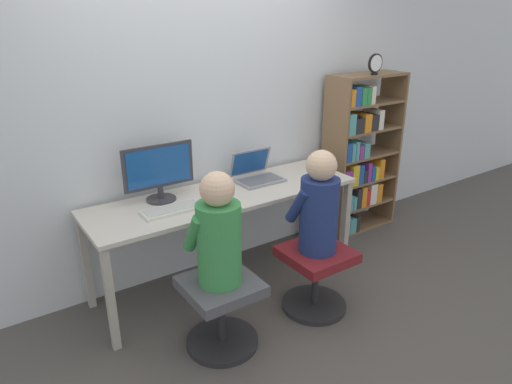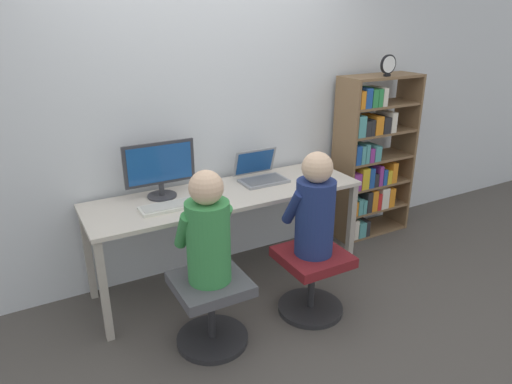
{
  "view_description": "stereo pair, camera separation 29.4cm",
  "coord_description": "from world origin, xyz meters",
  "px_view_note": "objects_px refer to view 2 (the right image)",
  "views": [
    {
      "loc": [
        -1.6,
        -2.44,
        2.02
      ],
      "look_at": [
        0.17,
        0.16,
        0.79
      ],
      "focal_mm": 32.0,
      "sensor_mm": 36.0,
      "label": 1
    },
    {
      "loc": [
        -1.35,
        -2.59,
        2.02
      ],
      "look_at": [
        0.17,
        0.16,
        0.79
      ],
      "focal_mm": 32.0,
      "sensor_mm": 36.0,
      "label": 2
    }
  ],
  "objects_px": {
    "desktop_monitor": "(160,169)",
    "laptop": "(261,174)",
    "keyboard": "(170,206)",
    "office_chair_left": "(211,305)",
    "person_at_monitor": "(208,232)",
    "office_chair_right": "(312,276)",
    "bookshelf": "(369,162)",
    "desk_clock": "(388,65)",
    "person_at_laptop": "(315,208)"
  },
  "relations": [
    {
      "from": "desktop_monitor",
      "to": "keyboard",
      "type": "xyz_separation_m",
      "value": [
        -0.02,
        -0.23,
        -0.2
      ]
    },
    {
      "from": "laptop",
      "to": "person_at_monitor",
      "type": "relative_size",
      "value": 0.52
    },
    {
      "from": "keyboard",
      "to": "bookshelf",
      "type": "relative_size",
      "value": 0.28
    },
    {
      "from": "person_at_monitor",
      "to": "person_at_laptop",
      "type": "distance_m",
      "value": 0.76
    },
    {
      "from": "desktop_monitor",
      "to": "keyboard",
      "type": "bearing_deg",
      "value": -94.43
    },
    {
      "from": "office_chair_right",
      "to": "bookshelf",
      "type": "bearing_deg",
      "value": 33.5
    },
    {
      "from": "person_at_monitor",
      "to": "desk_clock",
      "type": "distance_m",
      "value": 2.25
    },
    {
      "from": "keyboard",
      "to": "bookshelf",
      "type": "bearing_deg",
      "value": 5.95
    },
    {
      "from": "person_at_monitor",
      "to": "desk_clock",
      "type": "relative_size",
      "value": 3.93
    },
    {
      "from": "laptop",
      "to": "keyboard",
      "type": "relative_size",
      "value": 0.88
    },
    {
      "from": "office_chair_right",
      "to": "person_at_monitor",
      "type": "height_order",
      "value": "person_at_monitor"
    },
    {
      "from": "office_chair_left",
      "to": "bookshelf",
      "type": "height_order",
      "value": "bookshelf"
    },
    {
      "from": "person_at_monitor",
      "to": "bookshelf",
      "type": "distance_m",
      "value": 2.09
    },
    {
      "from": "desk_clock",
      "to": "person_at_monitor",
      "type": "bearing_deg",
      "value": -161.34
    },
    {
      "from": "laptop",
      "to": "desktop_monitor",
      "type": "bearing_deg",
      "value": 177.03
    },
    {
      "from": "desktop_monitor",
      "to": "office_chair_left",
      "type": "distance_m",
      "value": 1.04
    },
    {
      "from": "laptop",
      "to": "person_at_monitor",
      "type": "xyz_separation_m",
      "value": [
        -0.78,
        -0.73,
        -0.01
      ]
    },
    {
      "from": "laptop",
      "to": "person_at_laptop",
      "type": "height_order",
      "value": "person_at_laptop"
    },
    {
      "from": "desktop_monitor",
      "to": "person_at_laptop",
      "type": "distance_m",
      "value": 1.14
    },
    {
      "from": "laptop",
      "to": "keyboard",
      "type": "distance_m",
      "value": 0.85
    },
    {
      "from": "laptop",
      "to": "person_at_laptop",
      "type": "bearing_deg",
      "value": -91.14
    },
    {
      "from": "desktop_monitor",
      "to": "office_chair_left",
      "type": "bearing_deg",
      "value": -87.62
    },
    {
      "from": "person_at_monitor",
      "to": "person_at_laptop",
      "type": "bearing_deg",
      "value": -2.49
    },
    {
      "from": "office_chair_right",
      "to": "desk_clock",
      "type": "relative_size",
      "value": 2.61
    },
    {
      "from": "office_chair_left",
      "to": "person_at_monitor",
      "type": "relative_size",
      "value": 0.66
    },
    {
      "from": "laptop",
      "to": "office_chair_right",
      "type": "bearing_deg",
      "value": -91.13
    },
    {
      "from": "office_chair_right",
      "to": "desk_clock",
      "type": "bearing_deg",
      "value": 30.05
    },
    {
      "from": "desktop_monitor",
      "to": "office_chair_left",
      "type": "height_order",
      "value": "desktop_monitor"
    },
    {
      "from": "keyboard",
      "to": "person_at_monitor",
      "type": "bearing_deg",
      "value": -84.68
    },
    {
      "from": "desktop_monitor",
      "to": "office_chair_right",
      "type": "relative_size",
      "value": 1.1
    },
    {
      "from": "bookshelf",
      "to": "desk_clock",
      "type": "distance_m",
      "value": 0.89
    },
    {
      "from": "bookshelf",
      "to": "desk_clock",
      "type": "xyz_separation_m",
      "value": [
        0.04,
        -0.08,
        0.88
      ]
    },
    {
      "from": "person_at_laptop",
      "to": "desk_clock",
      "type": "xyz_separation_m",
      "value": [
        1.23,
        0.7,
        0.8
      ]
    },
    {
      "from": "office_chair_right",
      "to": "desk_clock",
      "type": "height_order",
      "value": "desk_clock"
    },
    {
      "from": "office_chair_right",
      "to": "person_at_laptop",
      "type": "bearing_deg",
      "value": 90.0
    },
    {
      "from": "bookshelf",
      "to": "person_at_monitor",
      "type": "bearing_deg",
      "value": -159.01
    },
    {
      "from": "office_chair_right",
      "to": "bookshelf",
      "type": "distance_m",
      "value": 1.49
    },
    {
      "from": "office_chair_left",
      "to": "person_at_laptop",
      "type": "xyz_separation_m",
      "value": [
        0.76,
        -0.03,
        0.52
      ]
    },
    {
      "from": "desktop_monitor",
      "to": "laptop",
      "type": "height_order",
      "value": "desktop_monitor"
    },
    {
      "from": "keyboard",
      "to": "desk_clock",
      "type": "bearing_deg",
      "value": 3.7
    },
    {
      "from": "desktop_monitor",
      "to": "keyboard",
      "type": "height_order",
      "value": "desktop_monitor"
    },
    {
      "from": "keyboard",
      "to": "person_at_laptop",
      "type": "xyz_separation_m",
      "value": [
        0.81,
        -0.57,
        0.03
      ]
    },
    {
      "from": "keyboard",
      "to": "office_chair_left",
      "type": "distance_m",
      "value": 0.73
    },
    {
      "from": "office_chair_right",
      "to": "bookshelf",
      "type": "relative_size",
      "value": 0.31
    },
    {
      "from": "person_at_laptop",
      "to": "desk_clock",
      "type": "distance_m",
      "value": 1.63
    },
    {
      "from": "laptop",
      "to": "office_chair_right",
      "type": "height_order",
      "value": "laptop"
    },
    {
      "from": "laptop",
      "to": "desk_clock",
      "type": "height_order",
      "value": "desk_clock"
    },
    {
      "from": "person_at_monitor",
      "to": "person_at_laptop",
      "type": "height_order",
      "value": "person_at_laptop"
    },
    {
      "from": "bookshelf",
      "to": "desktop_monitor",
      "type": "bearing_deg",
      "value": 179.32
    },
    {
      "from": "person_at_monitor",
      "to": "office_chair_right",
      "type": "bearing_deg",
      "value": -2.86
    }
  ]
}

